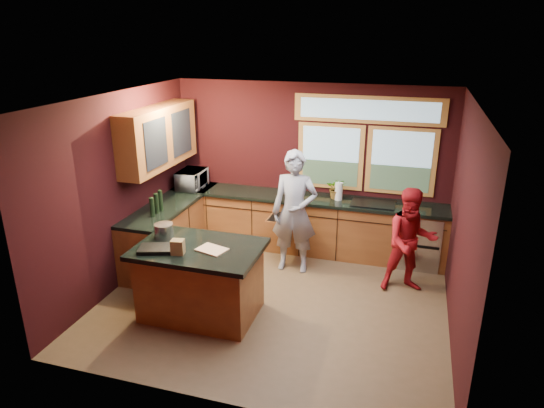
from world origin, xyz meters
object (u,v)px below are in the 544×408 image
at_px(cutting_board, 212,250).
at_px(person_red, 411,241).
at_px(island, 201,280).
at_px(stock_pot, 164,231).
at_px(person_grey, 295,212).

bearing_deg(cutting_board, person_red, 31.98).
height_order(island, stock_pot, stock_pot).
bearing_deg(person_grey, island, -121.13).
height_order(island, person_grey, person_grey).
distance_m(island, stock_pot, 0.80).
distance_m(person_red, stock_pot, 3.32).
height_order(person_red, stock_pot, person_red).
height_order(island, person_red, person_red).
bearing_deg(person_red, island, -167.31).
distance_m(person_red, cutting_board, 2.73).
height_order(person_grey, person_red, person_grey).
xyz_separation_m(person_red, cutting_board, (-2.31, -1.44, 0.21)).
distance_m(person_grey, stock_pot, 1.97).
bearing_deg(stock_pot, cutting_board, -14.93).
distance_m(island, cutting_board, 0.52).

